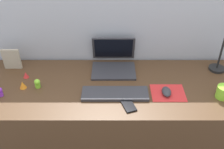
# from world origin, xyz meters

# --- Properties ---
(back_wall) EXTENTS (2.95, 0.05, 1.42)m
(back_wall) POSITION_xyz_m (0.00, 0.35, 0.71)
(back_wall) COLOR #B2B7C1
(back_wall) RESTS_ON ground_plane
(desk) EXTENTS (1.75, 0.62, 0.74)m
(desk) POSITION_xyz_m (0.00, 0.00, 0.37)
(desk) COLOR #4C331E
(desk) RESTS_ON ground_plane
(laptop) EXTENTS (0.30, 0.27, 0.21)m
(laptop) POSITION_xyz_m (0.01, 0.22, 0.79)
(laptop) COLOR #333338
(laptop) RESTS_ON desk
(keyboard) EXTENTS (0.41, 0.13, 0.02)m
(keyboard) POSITION_xyz_m (0.02, -0.09, 0.75)
(keyboard) COLOR #333338
(keyboard) RESTS_ON desk
(mousepad) EXTENTS (0.21, 0.17, 0.00)m
(mousepad) POSITION_xyz_m (0.35, -0.07, 0.74)
(mousepad) COLOR red
(mousepad) RESTS_ON desk
(mouse) EXTENTS (0.06, 0.10, 0.03)m
(mouse) POSITION_xyz_m (0.34, -0.08, 0.76)
(mouse) COLOR #333338
(mouse) RESTS_ON mousepad
(cell_phone) EXTENTS (0.10, 0.14, 0.01)m
(cell_phone) POSITION_xyz_m (0.09, -0.19, 0.74)
(cell_phone) COLOR black
(cell_phone) RESTS_ON desk
(desk_lamp) EXTENTS (0.11, 0.15, 0.38)m
(desk_lamp) POSITION_xyz_m (0.73, 0.16, 0.92)
(desk_lamp) COLOR black
(desk_lamp) RESTS_ON desk
(picture_frame) EXTENTS (0.12, 0.02, 0.15)m
(picture_frame) POSITION_xyz_m (-0.70, 0.20, 0.81)
(picture_frame) COLOR #B2A58C
(picture_frame) RESTS_ON desk
(coffee_mug) EXTENTS (0.08, 0.08, 0.08)m
(coffee_mug) POSITION_xyz_m (0.67, -0.11, 0.78)
(coffee_mug) COLOR #8CDB33
(coffee_mug) RESTS_ON desk
(toy_figurine_red) EXTENTS (0.04, 0.04, 0.04)m
(toy_figurine_red) POSITION_xyz_m (-0.58, 0.09, 0.76)
(toy_figurine_red) COLOR red
(toy_figurine_red) RESTS_ON desk
(toy_figurine_orange) EXTENTS (0.04, 0.04, 0.05)m
(toy_figurine_orange) POSITION_xyz_m (-0.57, -0.02, 0.76)
(toy_figurine_orange) COLOR orange
(toy_figurine_orange) RESTS_ON desk
(toy_figurine_lime) EXTENTS (0.04, 0.04, 0.06)m
(toy_figurine_lime) POSITION_xyz_m (-0.48, -0.01, 0.77)
(toy_figurine_lime) COLOR #8CDB33
(toy_figurine_lime) RESTS_ON desk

